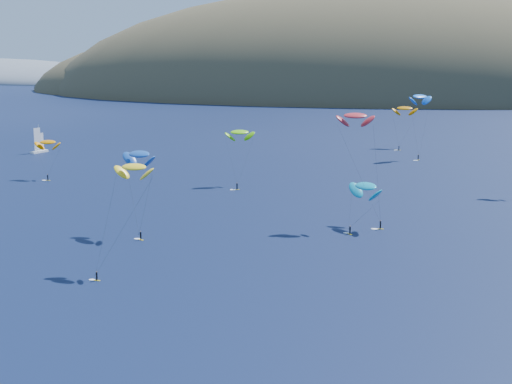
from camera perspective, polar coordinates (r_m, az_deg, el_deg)
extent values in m
ellipsoid|color=#3D3526|center=(640.70, 9.49, 6.59)|extent=(600.00, 300.00, 210.00)
ellipsoid|color=#3D3526|center=(690.40, -3.98, 7.52)|extent=(340.00, 240.00, 120.00)
ellipsoid|color=slate|center=(879.37, -14.77, 8.35)|extent=(240.00, 180.00, 44.00)
cube|color=white|center=(298.48, -16.94, 3.09)|extent=(4.62, 8.06, 0.94)
cylinder|color=white|center=(298.23, -16.96, 4.15)|extent=(0.15, 0.15, 10.94)
cube|color=gold|center=(235.85, -16.31, 0.89)|extent=(1.55, 0.50, 0.08)
cylinder|color=black|center=(235.68, -16.32, 1.12)|extent=(0.36, 0.36, 1.64)
sphere|color=#8C6047|center=(235.52, -16.34, 1.35)|extent=(0.28, 0.28, 0.28)
ellipsoid|color=orange|center=(238.78, -16.33, 3.85)|extent=(8.33, 4.13, 4.57)
cube|color=gold|center=(134.29, -12.61, -6.92)|extent=(1.35, 0.62, 0.07)
cylinder|color=black|center=(134.03, -12.63, -6.58)|extent=(0.31, 0.31, 1.40)
sphere|color=#8C6047|center=(133.78, -12.64, -6.26)|extent=(0.23, 0.23, 0.23)
ellipsoid|color=yellow|center=(136.76, -9.74, 1.99)|extent=(8.38, 5.08, 4.37)
cube|color=gold|center=(212.10, -1.53, 0.20)|extent=(1.67, 1.13, 0.09)
cylinder|color=black|center=(211.90, -1.53, 0.47)|extent=(0.38, 0.38, 1.74)
sphere|color=#8C6047|center=(211.71, -1.53, 0.73)|extent=(0.29, 0.29, 0.29)
ellipsoid|color=#62D10A|center=(219.31, -1.31, 4.81)|extent=(9.73, 7.54, 4.92)
cube|color=gold|center=(273.53, 12.84, 2.50)|extent=(1.51, 1.47, 0.09)
cylinder|color=black|center=(273.38, 12.85, 2.71)|extent=(0.38, 0.38, 1.75)
sphere|color=#8C6047|center=(273.22, 12.86, 2.93)|extent=(0.29, 0.29, 0.29)
ellipsoid|color=blue|center=(276.55, 12.99, 7.45)|extent=(10.91, 10.71, 5.82)
cube|color=gold|center=(163.65, 7.52, -3.36)|extent=(1.31, 1.42, 0.08)
cylinder|color=black|center=(163.41, 7.53, -3.04)|extent=(0.35, 0.35, 1.60)
sphere|color=#8C6047|center=(163.18, 7.54, -2.73)|extent=(0.27, 0.27, 0.27)
ellipsoid|color=#068EB2|center=(168.95, 8.77, 0.47)|extent=(10.33, 10.93, 5.74)
cube|color=gold|center=(169.22, 9.91, -2.93)|extent=(1.65, 0.70, 0.09)
cylinder|color=black|center=(168.98, 9.92, -2.61)|extent=(0.37, 0.37, 1.71)
sphere|color=#8C6047|center=(168.74, 9.93, -2.28)|extent=(0.29, 0.29, 0.29)
ellipsoid|color=#B3232C|center=(169.54, 7.96, 6.07)|extent=(9.01, 5.23, 4.75)
cube|color=gold|center=(159.66, -9.20, -3.79)|extent=(1.51, 1.12, 0.08)
cylinder|color=black|center=(159.41, -9.21, -3.47)|extent=(0.35, 0.35, 1.60)
sphere|color=#8C6047|center=(159.18, -9.22, -3.15)|extent=(0.27, 0.27, 0.27)
ellipsoid|color=#1547A0|center=(163.05, -9.34, 3.01)|extent=(10.43, 8.58, 5.30)
cube|color=gold|center=(298.16, 11.36, 3.30)|extent=(1.51, 0.55, 0.08)
cylinder|color=black|center=(298.03, 11.36, 3.48)|extent=(0.35, 0.35, 1.58)
sphere|color=#8C6047|center=(297.90, 11.37, 3.65)|extent=(0.26, 0.26, 0.26)
ellipsoid|color=#C37200|center=(306.91, 11.82, 6.58)|extent=(10.38, 5.50, 5.59)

